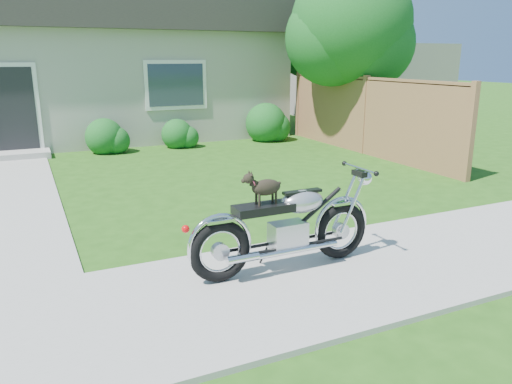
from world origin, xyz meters
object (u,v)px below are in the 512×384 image
tree_near (356,29)px  tree_far (328,31)px  potted_plant_right (111,138)px  motorcycle_with_dog (288,226)px  fence (365,115)px  house (65,63)px

tree_near → tree_far: tree_far is taller
potted_plant_right → motorcycle_with_dog: size_ratio=0.32×
fence → potted_plant_right: (-5.67, 2.80, -0.58)m
fence → tree_far: tree_far is taller
potted_plant_right → fence: bearing=-26.3°
motorcycle_with_dog → tree_far: bearing=55.2°
tree_far → house: bearing=165.8°
house → motorcycle_with_dog: bearing=-84.3°
house → potted_plant_right: 3.94m
fence → tree_near: (0.30, 0.92, 2.06)m
potted_plant_right → motorcycle_with_dog: bearing=-86.2°
tree_far → motorcycle_with_dog: tree_far is taller
tree_far → potted_plant_right: (-7.27, -1.44, -2.79)m
tree_near → potted_plant_right: (-5.96, 1.88, -2.64)m
fence → tree_far: (1.60, 4.24, 2.20)m
fence → potted_plant_right: 6.35m
tree_near → house: bearing=141.1°
house → tree_near: 8.52m
tree_near → tree_far: bearing=68.5°
fence → tree_near: tree_near is taller
tree_near → motorcycle_with_dog: size_ratio=2.10×
tree_near → tree_far: (1.30, 3.32, 0.15)m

